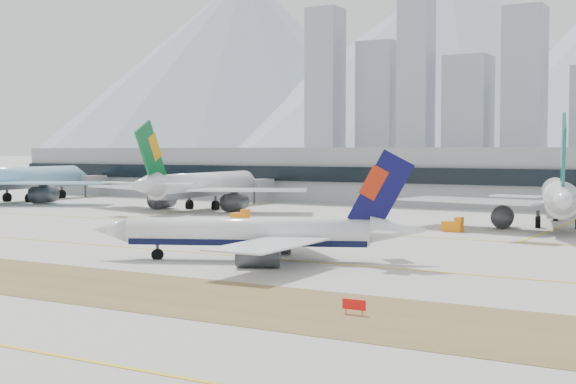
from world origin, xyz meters
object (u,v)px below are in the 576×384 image
Objects in this scene: widebody_cathay at (558,199)px; terminal at (456,175)px; widebody_korean at (15,180)px; widebody_eva at (200,186)px; taxiing_airliner at (260,234)px.

terminal is at bearing 20.05° from widebody_cathay.
widebody_korean is 145.37m from widebody_cathay.
widebody_korean is at bearing 86.74° from widebody_eva.
widebody_korean is at bearing -52.30° from taxiing_airliner.
taxiing_airliner is 0.15× the size of terminal.
widebody_eva reaches higher than terminal.
widebody_cathay is at bearing -99.11° from widebody_eva.
terminal is (106.53, 56.89, 1.40)m from widebody_korean.
taxiing_airliner is 123.07m from terminal.
widebody_cathay is at bearing -135.07° from taxiing_airliner.
widebody_korean reaches higher than terminal.
widebody_eva is 70.73m from terminal.
widebody_eva is at bearing -94.78° from widebody_korean.
widebody_eva is (61.09, 2.72, -0.48)m from widebody_korean.
widebody_korean is at bearing -151.89° from terminal.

